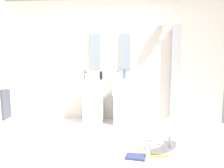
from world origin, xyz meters
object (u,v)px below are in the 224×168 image
pedestal_sink_right (124,100)px  lounge_chair (170,129)px  pedestal_sink_left (94,99)px  coffee_mug (147,155)px  soap_bottle_white (86,76)px  soap_bottle_black (101,76)px  soap_bottle_clear (118,76)px  shower_column (174,72)px  magazine_ochre (159,154)px  towel_rack (4,105)px  soap_bottle_green (85,75)px  magazine_red (158,152)px  magazine_navy (136,157)px  soap_bottle_blue (124,75)px

pedestal_sink_right → lounge_chair: size_ratio=0.97×
pedestal_sink_left → coffee_mug: size_ratio=12.68×
pedestal_sink_left → soap_bottle_white: (-0.13, -0.07, 0.49)m
soap_bottle_black → soap_bottle_clear: bearing=4.1°
shower_column → soap_bottle_white: size_ratio=13.37×
pedestal_sink_left → magazine_ochre: size_ratio=3.75×
towel_rack → soap_bottle_black: 1.87m
pedestal_sink_right → soap_bottle_green: bearing=-178.9°
magazine_red → coffee_mug: size_ratio=2.50×
pedestal_sink_left → soap_bottle_clear: soap_bottle_clear is taller
soap_bottle_green → magazine_red: bearing=-43.6°
pedestal_sink_left → towel_rack: bearing=-137.1°
pedestal_sink_right → shower_column: 1.19m
coffee_mug → soap_bottle_clear: size_ratio=0.45×
magazine_ochre → magazine_navy: (-0.33, -0.11, -0.00)m
towel_rack → magazine_ochre: towel_rack is taller
soap_bottle_clear → soap_bottle_white: soap_bottle_clear is taller
coffee_mug → soap_bottle_black: size_ratio=0.47×
pedestal_sink_right → towel_rack: (-1.91, -1.17, 0.11)m
magazine_ochre → towel_rack: bearing=164.3°
shower_column → magazine_ochre: shower_column is taller
magazine_ochre → soap_bottle_blue: bearing=100.5°
magazine_navy → soap_bottle_black: bearing=122.5°
towel_rack → soap_bottle_blue: 2.35m
pedestal_sink_left → magazine_navy: (0.89, -1.55, -0.49)m
coffee_mug → pedestal_sink_right: bearing=105.2°
soap_bottle_clear → soap_bottle_white: bearing=-175.2°
magazine_navy → magazine_red: bearing=38.4°
soap_bottle_clear → soap_bottle_white: 0.65m
magazine_red → magazine_ochre: bearing=-91.9°
pedestal_sink_right → lounge_chair: (0.75, -1.24, -0.16)m
shower_column → soap_bottle_white: shower_column is taller
pedestal_sink_left → lounge_chair: (1.40, -1.24, -0.16)m
soap_bottle_white → soap_bottle_blue: 0.80m
pedestal_sink_right → soap_bottle_black: 0.69m
lounge_chair → magazine_navy: size_ratio=3.92×
shower_column → magazine_red: (-0.44, -1.55, -1.06)m
soap_bottle_blue → towel_rack: bearing=-145.3°
towel_rack → soap_bottle_white: 1.63m
towel_rack → soap_bottle_clear: bearing=33.1°
lounge_chair → soap_bottle_blue: bearing=118.6°
soap_bottle_blue → soap_bottle_green: bearing=-168.8°
towel_rack → magazine_red: (2.49, -0.17, -0.61)m
pedestal_sink_left → magazine_red: bearing=-47.7°
lounge_chair → magazine_ochre: (-0.18, -0.20, -0.32)m
magazine_navy → towel_rack: bearing=177.2°
magazine_navy → coffee_mug: (0.17, 0.04, 0.02)m
towel_rack → soap_bottle_black: bearing=38.4°
pedestal_sink_left → soap_bottle_green: bearing=-174.9°
soap_bottle_white → soap_bottle_clear: bearing=4.8°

